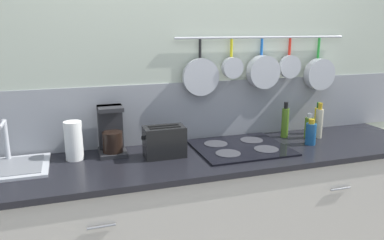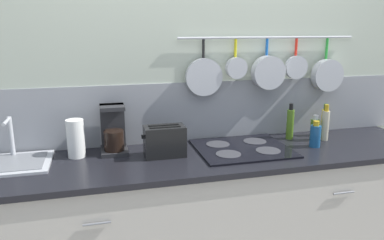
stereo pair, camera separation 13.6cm
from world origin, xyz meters
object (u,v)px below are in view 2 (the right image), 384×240
object	(u,v)px
toaster	(165,141)
bottle_cooking_wine	(324,122)
bottle_dish_soap	(315,129)
bottle_hot_sauce	(315,135)
coffee_maker	(113,132)
bottle_olive_oil	(325,125)
paper_towel_roll	(76,138)
bottle_sesame_oil	(290,123)

from	to	relation	value
toaster	bottle_cooking_wine	world-z (taller)	bottle_cooking_wine
bottle_dish_soap	bottle_hot_sauce	bearing A→B (deg)	-120.97
coffee_maker	bottle_hot_sauce	size ratio (longest dim) A/B	1.72
coffee_maker	bottle_cooking_wine	size ratio (longest dim) A/B	1.29
bottle_olive_oil	coffee_maker	bearing A→B (deg)	175.22
toaster	bottle_hot_sauce	size ratio (longest dim) A/B	1.51
toaster	bottle_dish_soap	xyz separation A→B (m)	(1.06, 0.06, -0.02)
toaster	bottle_olive_oil	size ratio (longest dim) A/B	1.04
bottle_hot_sauce	bottle_olive_oil	bearing A→B (deg)	38.27
bottle_olive_oil	bottle_dish_soap	bearing A→B (deg)	168.28
paper_towel_roll	bottle_dish_soap	size ratio (longest dim) A/B	1.30
bottle_sesame_oil	bottle_cooking_wine	size ratio (longest dim) A/B	1.09
coffee_maker	bottle_dish_soap	bearing A→B (deg)	-4.42
bottle_sesame_oil	bottle_olive_oil	distance (m)	0.23
bottle_dish_soap	bottle_cooking_wine	world-z (taller)	bottle_cooking_wine
coffee_maker	bottle_dish_soap	size ratio (longest dim) A/B	1.68
bottle_olive_oil	bottle_cooking_wine	bearing A→B (deg)	58.55
bottle_hot_sauce	bottle_dish_soap	xyz separation A→B (m)	(0.08, 0.13, 0.00)
paper_towel_roll	bottle_hot_sauce	xyz separation A→B (m)	(1.49, -0.19, -0.04)
coffee_maker	toaster	world-z (taller)	coffee_maker
paper_towel_roll	bottle_hot_sauce	world-z (taller)	paper_towel_roll
paper_towel_roll	toaster	bearing A→B (deg)	-12.89
bottle_olive_oil	toaster	bearing A→B (deg)	-177.59
bottle_hot_sauce	bottle_dish_soap	bearing A→B (deg)	59.03
toaster	bottle_cooking_wine	distance (m)	1.20
toaster	bottle_cooking_wine	xyz separation A→B (m)	(1.19, 0.15, 0.01)
bottle_sesame_oil	bottle_hot_sauce	distance (m)	0.22
bottle_dish_soap	toaster	bearing A→B (deg)	-176.66
bottle_olive_oil	bottle_hot_sauce	bearing A→B (deg)	-141.73
paper_towel_roll	toaster	xyz separation A→B (m)	(0.52, -0.12, -0.02)
bottle_dish_soap	bottle_cooking_wine	size ratio (longest dim) A/B	0.77
coffee_maker	bottle_olive_oil	distance (m)	1.42
toaster	bottle_dish_soap	bearing A→B (deg)	3.34
paper_towel_roll	coffee_maker	size ratio (longest dim) A/B	0.78
bottle_sesame_oil	coffee_maker	bearing A→B (deg)	178.47
paper_towel_roll	bottle_olive_oil	distance (m)	1.64
bottle_sesame_oil	bottle_hot_sauce	world-z (taller)	bottle_sesame_oil
bottle_sesame_oil	toaster	bearing A→B (deg)	-171.60
bottle_cooking_wine	coffee_maker	bearing A→B (deg)	179.30
bottle_hot_sauce	bottle_olive_oil	world-z (taller)	bottle_olive_oil
toaster	bottle_cooking_wine	size ratio (longest dim) A/B	1.13
bottle_sesame_oil	paper_towel_roll	bearing A→B (deg)	-179.35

